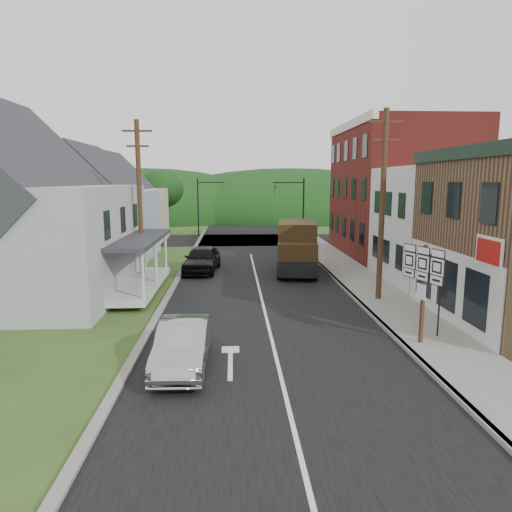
{
  "coord_description": "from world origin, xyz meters",
  "views": [
    {
      "loc": [
        -1.38,
        -17.55,
        5.75
      ],
      "look_at": [
        -0.29,
        3.89,
        2.2
      ],
      "focal_mm": 32.0,
      "sensor_mm": 36.0,
      "label": 1
    }
  ],
  "objects": [
    {
      "name": "dark_sedan",
      "position": [
        -3.36,
        11.09,
        0.83
      ],
      "size": [
        2.48,
        5.06,
        1.66
      ],
      "primitive_type": "imported",
      "rotation": [
        0.0,
        0.0,
        -0.11
      ],
      "color": "black",
      "rests_on": "ground"
    },
    {
      "name": "traffic_signal_right",
      "position": [
        4.3,
        23.5,
        3.76
      ],
      "size": [
        2.87,
        0.2,
        6.0
      ],
      "color": "black",
      "rests_on": "ground"
    },
    {
      "name": "traffic_signal_left",
      "position": [
        -4.3,
        30.5,
        3.76
      ],
      "size": [
        2.87,
        0.2,
        6.0
      ],
      "color": "black",
      "rests_on": "ground"
    },
    {
      "name": "delivery_van",
      "position": [
        2.62,
        10.51,
        1.62
      ],
      "size": [
        2.99,
        5.96,
        3.2
      ],
      "rotation": [
        0.0,
        0.0,
        -0.12
      ],
      "color": "black",
      "rests_on": "ground"
    },
    {
      "name": "house_blue",
      "position": [
        -11.0,
        17.0,
        3.69
      ],
      "size": [
        7.14,
        8.16,
        7.28
      ],
      "color": "#94A6CA",
      "rests_on": "ground"
    },
    {
      "name": "house_cream",
      "position": [
        -11.5,
        26.0,
        3.69
      ],
      "size": [
        7.14,
        8.16,
        7.28
      ],
      "color": "#B9B08F",
      "rests_on": "ground"
    },
    {
      "name": "sidewalk_right",
      "position": [
        5.9,
        8.0,
        0.07
      ],
      "size": [
        2.8,
        55.0,
        0.15
      ],
      "primitive_type": "cube",
      "color": "slate",
      "rests_on": "ground"
    },
    {
      "name": "tree_left_d",
      "position": [
        -9.0,
        32.0,
        4.88
      ],
      "size": [
        4.8,
        4.8,
        6.94
      ],
      "color": "#382616",
      "rests_on": "ground"
    },
    {
      "name": "warning_sign",
      "position": [
        6.03,
        -1.94,
        1.84
      ],
      "size": [
        0.24,
        0.7,
        2.64
      ],
      "rotation": [
        0.0,
        0.0,
        -0.31
      ],
      "color": "black",
      "rests_on": "sidewalk_right"
    },
    {
      "name": "utility_pole_right",
      "position": [
        5.6,
        3.5,
        4.66
      ],
      "size": [
        1.6,
        0.26,
        9.0
      ],
      "color": "#472D19",
      "rests_on": "ground"
    },
    {
      "name": "silver_sedan",
      "position": [
        -2.95,
        -3.95,
        0.72
      ],
      "size": [
        1.57,
        4.36,
        1.43
      ],
      "primitive_type": "imported",
      "rotation": [
        0.0,
        0.0,
        -0.01
      ],
      "color": "#A0A0A4",
      "rests_on": "ground"
    },
    {
      "name": "curb_left",
      "position": [
        -4.65,
        8.0,
        0.06
      ],
      "size": [
        0.3,
        55.0,
        0.12
      ],
      "primitive_type": "cube",
      "color": "slate",
      "rests_on": "ground"
    },
    {
      "name": "ground",
      "position": [
        0.0,
        0.0,
        0.0
      ],
      "size": [
        120.0,
        120.0,
        0.0
      ],
      "primitive_type": "plane",
      "color": "#2D4719",
      "rests_on": "ground"
    },
    {
      "name": "cross_road",
      "position": [
        0.0,
        27.0,
        0.0
      ],
      "size": [
        60.0,
        9.0,
        0.02
      ],
      "primitive_type": "cube",
      "color": "black",
      "rests_on": "ground"
    },
    {
      "name": "storefront_white",
      "position": [
        11.3,
        7.5,
        3.25
      ],
      "size": [
        8.0,
        7.0,
        6.5
      ],
      "primitive_type": "cube",
      "color": "silver",
      "rests_on": "ground"
    },
    {
      "name": "tree_left_c",
      "position": [
        -19.0,
        20.0,
        5.94
      ],
      "size": [
        5.8,
        5.8,
        8.41
      ],
      "color": "#382616",
      "rests_on": "ground"
    },
    {
      "name": "utility_pole_left",
      "position": [
        -6.5,
        8.0,
        4.66
      ],
      "size": [
        1.6,
        0.26,
        9.0
      ],
      "color": "#472D19",
      "rests_on": "ground"
    },
    {
      "name": "road",
      "position": [
        0.0,
        10.0,
        0.0
      ],
      "size": [
        9.0,
        90.0,
        0.02
      ],
      "primitive_type": "cube",
      "color": "black",
      "rests_on": "ground"
    },
    {
      "name": "route_sign_cluster",
      "position": [
        5.12,
        -2.57,
        2.39
      ],
      "size": [
        0.65,
        1.91,
        3.46
      ],
      "rotation": [
        0.0,
        0.0,
        0.3
      ],
      "color": "#472D19",
      "rests_on": "sidewalk_right"
    },
    {
      "name": "storefront_red",
      "position": [
        11.3,
        17.0,
        5.0
      ],
      "size": [
        8.0,
        12.0,
        10.0
      ],
      "primitive_type": "cube",
      "color": "maroon",
      "rests_on": "ground"
    },
    {
      "name": "house_gray",
      "position": [
        -12.0,
        6.0,
        4.23
      ],
      "size": [
        10.2,
        12.24,
        8.35
      ],
      "color": "#A9ABAE",
      "rests_on": "ground"
    },
    {
      "name": "forested_ridge",
      "position": [
        0.0,
        55.0,
        0.0
      ],
      "size": [
        90.0,
        30.0,
        16.0
      ],
      "primitive_type": "ellipsoid",
      "color": "#12340F",
      "rests_on": "ground"
    },
    {
      "name": "curb_right",
      "position": [
        4.55,
        8.0,
        0.07
      ],
      "size": [
        0.2,
        55.0,
        0.15
      ],
      "primitive_type": "cube",
      "color": "slate",
      "rests_on": "ground"
    }
  ]
}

